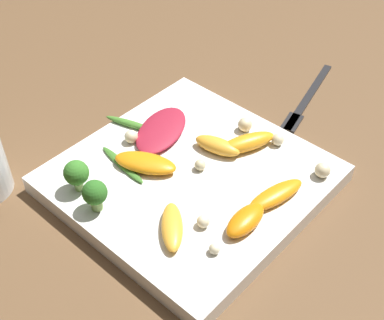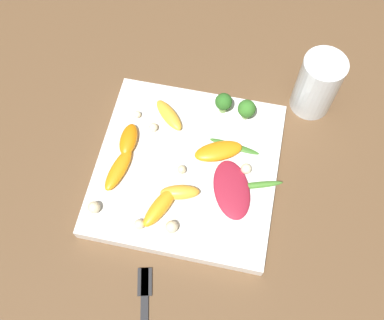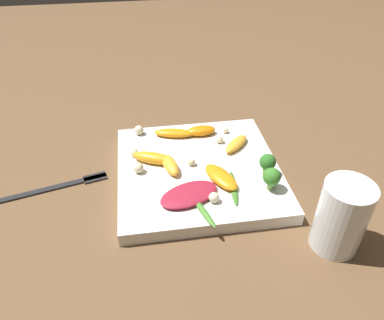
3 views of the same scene
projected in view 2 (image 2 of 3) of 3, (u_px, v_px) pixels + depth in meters
ground_plane at (187, 172)px, 0.73m from camera, size 2.40×2.40×0.00m
plate at (187, 169)px, 0.72m from camera, size 0.28×0.28×0.02m
drinking_glass at (317, 85)px, 0.73m from camera, size 0.07×0.07×0.11m
fork at (144, 318)px, 0.63m from camera, size 0.18×0.06×0.01m
radicchio_leaf_0 at (232, 189)px, 0.68m from camera, size 0.11×0.09×0.01m
orange_segment_0 at (218, 151)px, 0.71m from camera, size 0.06×0.08×0.02m
orange_segment_1 at (169, 115)px, 0.74m from camera, size 0.06×0.06×0.01m
orange_segment_2 at (119, 169)px, 0.70m from camera, size 0.08×0.04×0.01m
orange_segment_3 at (160, 206)px, 0.67m from camera, size 0.08×0.05×0.02m
orange_segment_4 at (129, 139)px, 0.72m from camera, size 0.06×0.03×0.02m
orange_segment_5 at (179, 192)px, 0.68m from camera, size 0.04×0.06×0.02m
broccoli_floret_0 at (224, 102)px, 0.73m from camera, size 0.03×0.03×0.04m
broccoli_floret_1 at (247, 109)px, 0.72m from camera, size 0.03×0.03×0.04m
arugula_sprig_0 at (258, 185)px, 0.69m from camera, size 0.03×0.08×0.01m
arugula_sprig_1 at (234, 146)px, 0.72m from camera, size 0.02×0.08×0.00m
macadamia_nut_0 at (246, 169)px, 0.70m from camera, size 0.02×0.02×0.02m
macadamia_nut_1 at (94, 207)px, 0.67m from camera, size 0.02×0.02×0.02m
macadamia_nut_2 at (153, 127)px, 0.73m from camera, size 0.01×0.01×0.01m
macadamia_nut_3 at (182, 170)px, 0.70m from camera, size 0.01×0.01×0.01m
macadamia_nut_4 at (139, 224)px, 0.66m from camera, size 0.02×0.02×0.02m
macadamia_nut_5 at (172, 227)px, 0.65m from camera, size 0.02×0.02×0.02m
macadamia_nut_6 at (137, 114)px, 0.74m from camera, size 0.01×0.01×0.01m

